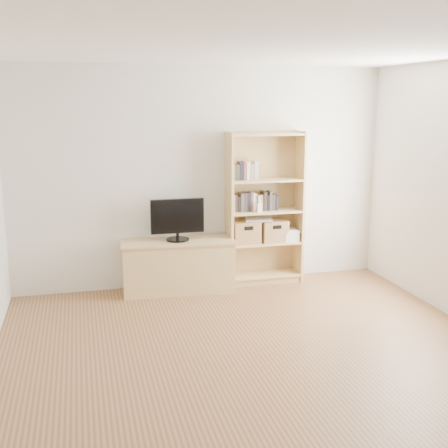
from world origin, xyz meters
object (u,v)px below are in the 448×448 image
object	(u,v)px
basket_left	(245,232)
television	(177,220)
baby_monitor	(259,208)
laptop	(259,219)
bookshelf	(265,208)
tv_stand	(178,267)
basket_right	(273,231)

from	to	relation	value
basket_left	television	bearing A→B (deg)	-176.78
television	baby_monitor	distance (m)	0.99
laptop	television	bearing A→B (deg)	-162.04
laptop	bookshelf	bearing A→B (deg)	21.26
television	bookshelf	bearing A→B (deg)	4.89
tv_stand	television	bearing A→B (deg)	-175.80
bookshelf	basket_right	distance (m)	0.30
baby_monitor	basket_left	xyz separation A→B (m)	(-0.14, 0.10, -0.31)
baby_monitor	basket_right	size ratio (longest dim) A/B	0.34
baby_monitor	basket_right	xyz separation A→B (m)	(0.22, 0.10, -0.31)
basket_right	television	bearing A→B (deg)	-177.88
basket_right	bookshelf	bearing A→B (deg)	176.08
tv_stand	basket_right	xyz separation A→B (m)	(1.20, 0.07, 0.35)
baby_monitor	basket_left	distance (m)	0.35
tv_stand	laptop	distance (m)	1.13
tv_stand	bookshelf	distance (m)	1.26
basket_right	basket_left	bearing A→B (deg)	178.68
tv_stand	baby_monitor	distance (m)	1.19
baby_monitor	television	bearing A→B (deg)	172.77
basket_right	tv_stand	bearing A→B (deg)	-177.88
bookshelf	television	bearing A→B (deg)	-175.94
basket_right	laptop	bearing A→B (deg)	-179.92
television	basket_left	bearing A→B (deg)	5.73
bookshelf	television	distance (m)	1.09
basket_right	laptop	world-z (taller)	laptop
basket_right	baby_monitor	bearing A→B (deg)	-156.98
baby_monitor	basket_left	size ratio (longest dim) A/B	0.33
basket_left	laptop	distance (m)	0.22
basket_left	bookshelf	bearing A→B (deg)	-0.49
tv_stand	baby_monitor	size ratio (longest dim) A/B	11.97
bookshelf	laptop	distance (m)	0.15
television	basket_right	size ratio (longest dim) A/B	1.95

